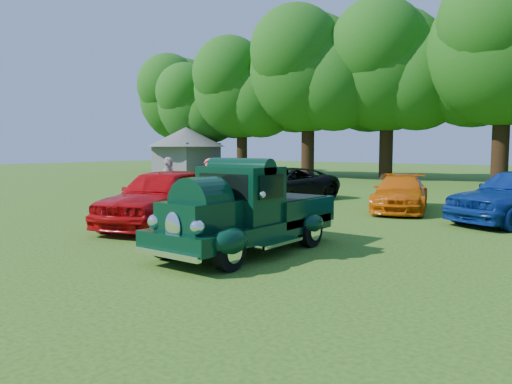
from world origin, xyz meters
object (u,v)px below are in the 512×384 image
Objects in this scene: spectator_pink at (210,189)px; spectator_grey at (255,187)px; spectator_white at (168,186)px; back_car_lime at (236,181)px; gazebo at (186,145)px; hero_pickup at (247,215)px; red_convertible at (164,197)px; back_car_orange at (400,193)px; back_car_black at (285,184)px.

spectator_grey is at bearing 68.23° from spectator_pink.
spectator_pink is 1.05× the size of spectator_grey.
back_car_lime is at bearing -1.36° from spectator_white.
back_car_lime is at bearing -38.40° from gazebo.
spectator_pink is 0.30× the size of gazebo.
gazebo is at bearing 123.57° from back_car_lime.
spectator_white reaches higher than hero_pickup.
red_convertible is at bearing -83.04° from back_car_lime.
spectator_pink is 25.91m from gazebo.
back_car_orange is at bearing 39.23° from spectator_pink.
spectator_grey is at bearing -57.78° from back_car_black.
spectator_grey is (0.24, 2.02, -0.05)m from spectator_pink.
back_car_orange is 2.28× the size of spectator_pink.
back_car_black is 21.20m from gazebo.
spectator_grey is 0.28× the size of gazebo.
back_car_lime is at bearing 98.24° from red_convertible.
spectator_grey is at bearing 68.70° from red_convertible.
back_car_black is 4.30m from spectator_grey.
gazebo is (-15.44, 12.24, 1.65)m from back_car_lime.
spectator_white is at bearing -90.73° from back_car_lime.
back_car_lime is 2.36× the size of spectator_white.
spectator_pink is at bearing -66.38° from back_car_black.
hero_pickup is 6.33m from spectator_grey.
back_car_orange is at bearing -63.74° from spectator_white.
red_convertible is 1.08× the size of back_car_lime.
back_car_lime is 6.45m from spectator_pink.
back_car_lime is 1.05× the size of back_car_orange.
hero_pickup is 6.41m from spectator_white.
red_convertible is 2.37m from spectator_white.
spectator_white is at bearing 152.47° from hero_pickup.
back_car_black is at bearing 150.63° from spectator_grey.
red_convertible is 2.58× the size of spectator_pink.
gazebo is (-17.17, 17.81, 1.44)m from spectator_white.
spectator_pink is 2.04m from spectator_grey.
red_convertible is 0.99× the size of back_car_black.
back_car_orange is at bearing -17.09° from back_car_lime.
red_convertible is 8.02m from back_car_lime.
gazebo is at bearing -179.01° from spectator_grey.
hero_pickup is at bearing -13.66° from spectator_grey.
hero_pickup is at bearing -67.03° from back_car_lime.
back_car_lime is at bearing 163.74° from back_car_orange.
hero_pickup is at bearing -136.19° from spectator_white.
spectator_grey is 24.77m from gazebo.
back_car_black is 6.20m from spectator_white.
hero_pickup is at bearing -42.26° from gazebo.
back_car_orange is at bearing 89.83° from hero_pickup.
hero_pickup is at bearing -48.41° from back_car_black.
red_convertible is at bearing -107.36° from spectator_pink.
back_car_black is at bearing 157.52° from back_car_orange.
spectator_white reaches higher than back_car_lime.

